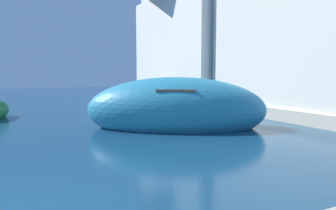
{
  "coord_description": "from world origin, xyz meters",
  "views": [
    {
      "loc": [
        0.29,
        -4.16,
        1.96
      ],
      "look_at": [
        7.46,
        10.14,
        0.33
      ],
      "focal_mm": 33.87,
      "sensor_mm": 36.0,
      "label": 1
    }
  ],
  "objects": [
    {
      "name": "moored_boat_4",
      "position": [
        5.57,
        5.72,
        0.65
      ],
      "size": [
        6.82,
        5.38,
        2.34
      ],
      "rotation": [
        0.0,
        0.0,
        2.63
      ],
      "color": "teal",
      "rests_on": "ground"
    },
    {
      "name": "waterfront_building_main",
      "position": [
        13.0,
        6.05,
        4.08
      ],
      "size": [
        6.03,
        8.59,
        7.05
      ],
      "color": "silver",
      "rests_on": "quay_promenade"
    },
    {
      "name": "moored_boat_3",
      "position": [
        7.89,
        14.35,
        0.36
      ],
      "size": [
        3.36,
        1.33,
        1.5
      ],
      "rotation": [
        0.0,
        0.0,
        3.21
      ],
      "color": "teal",
      "rests_on": "ground"
    },
    {
      "name": "quayside_tree",
      "position": [
        12.18,
        12.46,
        3.31
      ],
      "size": [
        2.33,
        2.33,
        4.0
      ],
      "color": "brown",
      "rests_on": "quay_promenade"
    },
    {
      "name": "quay_promenade",
      "position": [
        4.32,
        -0.37,
        0.25
      ],
      "size": [
        44.0,
        32.0,
        0.5
      ],
      "color": "#BCB29E",
      "rests_on": "ground"
    },
    {
      "name": "waterfront_building_far",
      "position": [
        13.0,
        16.76,
        4.93
      ],
      "size": [
        6.33,
        6.86,
        8.75
      ],
      "color": "beige",
      "rests_on": "quay_promenade"
    },
    {
      "name": "waterfront_building_annex",
      "position": [
        13.0,
        15.18,
        4.55
      ],
      "size": [
        7.28,
        10.21,
        7.96
      ],
      "color": "white",
      "rests_on": "quay_promenade"
    }
  ]
}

